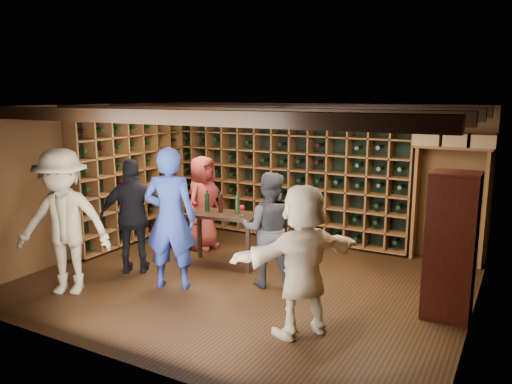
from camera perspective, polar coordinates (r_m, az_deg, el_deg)
The scene contains 13 objects.
ground at distance 7.32m, azimuth -1.28°, elevation -10.21°, with size 6.00×6.00×0.00m, color black.
room_shell at distance 6.87m, azimuth -1.14°, elevation 9.10°, with size 6.00×6.00×6.00m.
wine_rack_back at distance 9.25m, azimuth 3.09°, elevation 1.69°, with size 4.65×0.30×2.20m.
wine_rack_left at distance 9.30m, azimuth -13.97°, elevation 1.43°, with size 0.30×2.65×2.20m.
crate_shelf at distance 8.35m, azimuth 21.56°, elevation 2.82°, with size 1.20×0.32×2.07m.
display_cabinet at distance 6.40m, azimuth 21.33°, elevation -6.05°, with size 0.55×0.50×1.75m.
man_blue_shirt at distance 6.95m, azimuth -9.78°, elevation -3.02°, with size 0.72×0.47×1.97m, color navy.
man_grey_suit at distance 6.98m, azimuth 1.50°, elevation -4.29°, with size 0.79×0.61×1.62m, color black.
guest_red_floral at distance 8.69m, azimuth -6.08°, elevation -1.21°, with size 0.80×0.52×1.63m, color maroon.
guest_woman_black at distance 7.68m, azimuth -13.76°, elevation -2.73°, with size 1.02×0.42×1.73m, color black.
guest_khaki at distance 7.13m, azimuth -21.13°, elevation -3.24°, with size 1.27×0.73×1.97m, color #86765C.
guest_beige at distance 5.56m, azimuth 5.37°, elevation -7.80°, with size 1.60×0.51×1.72m, color tan.
tasting_table at distance 7.80m, azimuth -3.89°, elevation -3.11°, with size 1.19×0.73×1.12m.
Camera 1 is at (3.42, -5.90, 2.66)m, focal length 35.00 mm.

